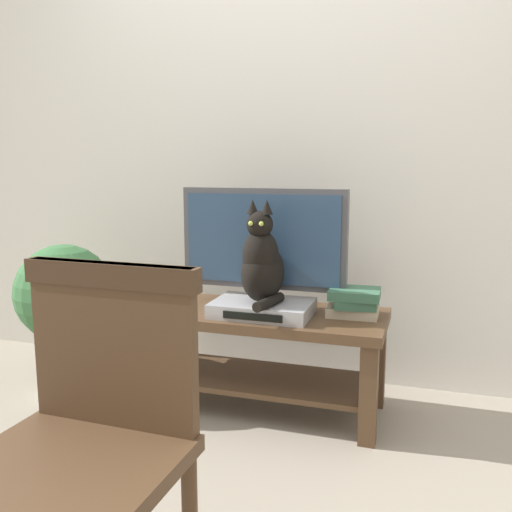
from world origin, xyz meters
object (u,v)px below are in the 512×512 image
object	(u,v)px
wooden_chair	(84,427)
cat	(262,264)
tv_stand	(259,340)
book_stack	(354,302)
potted_plant	(65,304)
tv	(263,244)
media_box	(263,308)

from	to	relation	value
wooden_chair	cat	bearing A→B (deg)	87.38
tv_stand	book_stack	bearing A→B (deg)	5.61
book_stack	potted_plant	world-z (taller)	potted_plant
tv_stand	cat	bearing A→B (deg)	-64.81
tv_stand	potted_plant	distance (m)	0.96
tv_stand	tv	xyz separation A→B (m)	(0.00, 0.06, 0.44)
cat	tv_stand	bearing A→B (deg)	115.19
wooden_chair	potted_plant	bearing A→B (deg)	128.07
tv	wooden_chair	bearing A→B (deg)	-90.93
tv_stand	book_stack	size ratio (longest dim) A/B	4.91
wooden_chair	potted_plant	distance (m)	1.50
cat	wooden_chair	bearing A→B (deg)	-92.62
tv_stand	potted_plant	world-z (taller)	potted_plant
tv	cat	size ratio (longest dim) A/B	1.70
tv_stand	media_box	xyz separation A→B (m)	(0.03, -0.06, 0.17)
media_box	wooden_chair	world-z (taller)	wooden_chair
cat	potted_plant	xyz separation A→B (m)	(-0.98, -0.06, -0.24)
media_box	cat	bearing A→B (deg)	-85.79
media_box	wooden_chair	distance (m)	1.25
book_stack	media_box	bearing A→B (deg)	-165.59
media_box	tv	bearing A→B (deg)	105.62
tv	media_box	xyz separation A→B (m)	(0.03, -0.12, -0.27)
cat	wooden_chair	world-z (taller)	cat
media_box	potted_plant	world-z (taller)	potted_plant
media_box	cat	size ratio (longest dim) A/B	0.96
wooden_chair	potted_plant	size ratio (longest dim) A/B	1.19
cat	book_stack	distance (m)	0.44
tv	cat	xyz separation A→B (m)	(0.03, -0.13, -0.07)
potted_plant	wooden_chair	bearing A→B (deg)	-51.93
book_stack	tv	bearing A→B (deg)	177.40
tv_stand	media_box	distance (m)	0.18
book_stack	tv_stand	bearing A→B (deg)	-174.39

